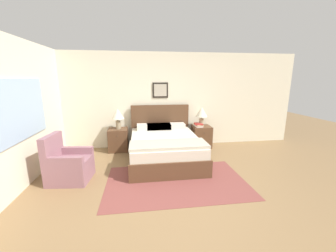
{
  "coord_description": "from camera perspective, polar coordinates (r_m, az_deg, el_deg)",
  "views": [
    {
      "loc": [
        -0.63,
        -2.89,
        1.89
      ],
      "look_at": [
        -0.02,
        1.56,
        0.86
      ],
      "focal_mm": 22.0,
      "sensor_mm": 36.0,
      "label": 1
    }
  ],
  "objects": [
    {
      "name": "area_rug_main",
      "position": [
        4.01,
        2.35,
        -15.15
      ],
      "size": [
        2.6,
        1.62,
        0.01
      ],
      "color": "brown",
      "rests_on": "ground_plane"
    },
    {
      "name": "nightstand_by_door",
      "position": [
        5.91,
        9.24,
        -2.89
      ],
      "size": [
        0.5,
        0.5,
        0.6
      ],
      "color": "brown",
      "rests_on": "ground_plane"
    },
    {
      "name": "book_thick_bottom",
      "position": [
        5.75,
        8.41,
        0.0
      ],
      "size": [
        0.21,
        0.27,
        0.04
      ],
      "rotation": [
        0.0,
        0.0,
        0.1
      ],
      "color": "silver",
      "rests_on": "nightstand_by_door"
    },
    {
      "name": "table_lamp_near_window",
      "position": [
        5.53,
        -13.76,
        2.96
      ],
      "size": [
        0.32,
        0.32,
        0.53
      ],
      "color": "gray",
      "rests_on": "nightstand_near_window"
    },
    {
      "name": "ground_plane",
      "position": [
        3.51,
        4.01,
        -19.74
      ],
      "size": [
        16.0,
        16.0,
        0.0
      ],
      "primitive_type": "plane",
      "color": "olive"
    },
    {
      "name": "nightstand_near_window",
      "position": [
        5.69,
        -13.59,
        -3.71
      ],
      "size": [
        0.5,
        0.5,
        0.6
      ],
      "color": "brown",
      "rests_on": "ground_plane"
    },
    {
      "name": "armchair",
      "position": [
        4.38,
        -26.01,
        -9.75
      ],
      "size": [
        0.77,
        0.71,
        0.9
      ],
      "rotation": [
        0.0,
        0.0,
        -1.67
      ],
      "color": "#8E606B",
      "rests_on": "ground_plane"
    },
    {
      "name": "wall_left",
      "position": [
        4.79,
        -33.52,
        3.71
      ],
      "size": [
        0.08,
        5.23,
        2.6
      ],
      "color": "beige",
      "rests_on": "ground_plane"
    },
    {
      "name": "book_novel_upper",
      "position": [
        5.74,
        8.43,
        0.59
      ],
      "size": [
        0.24,
        0.28,
        0.03
      ],
      "rotation": [
        0.0,
        0.0,
        -0.08
      ],
      "color": "#B7332D",
      "rests_on": "book_hardcover_middle"
    },
    {
      "name": "wall_back",
      "position": [
        5.81,
        -1.61,
        7.09
      ],
      "size": [
        7.75,
        0.09,
        2.6
      ],
      "color": "beige",
      "rests_on": "ground_plane"
    },
    {
      "name": "bed",
      "position": [
        4.93,
        -1.0,
        -5.68
      ],
      "size": [
        1.6,
        2.13,
        1.19
      ],
      "color": "brown",
      "rests_on": "ground_plane"
    },
    {
      "name": "book_hardcover_middle",
      "position": [
        5.75,
        8.43,
        0.34
      ],
      "size": [
        0.23,
        0.29,
        0.03
      ],
      "rotation": [
        0.0,
        0.0,
        0.18
      ],
      "color": "beige",
      "rests_on": "book_thick_bottom"
    },
    {
      "name": "table_lamp_by_door",
      "position": [
        5.75,
        9.3,
        3.54
      ],
      "size": [
        0.32,
        0.32,
        0.53
      ],
      "color": "gray",
      "rests_on": "nightstand_by_door"
    }
  ]
}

